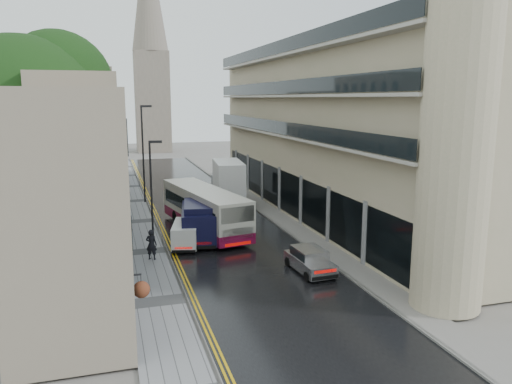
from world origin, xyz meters
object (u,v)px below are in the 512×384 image
white_van (173,240)px  lamp_post_near (152,199)px  lamp_post_far (143,155)px  silver_hatchback (308,269)px  tree_far (53,141)px  cream_bus (206,221)px  navy_van (183,228)px  white_lorry (218,186)px  tree_near (25,146)px  pedestrian (151,245)px

white_van → lamp_post_near: size_ratio=0.52×
white_van → lamp_post_far: lamp_post_far is taller
silver_hatchback → white_van: (-6.32, 7.18, 0.13)m
tree_far → cream_bus: size_ratio=1.08×
navy_van → cream_bus: bearing=38.7°
white_lorry → white_van: size_ratio=2.13×
tree_far → white_van: bearing=-60.7°
lamp_post_near → lamp_post_far: 16.45m
lamp_post_far → silver_hatchback: bearing=-77.6°
lamp_post_near → white_van: bearing=16.7°
tree_near → white_van: 10.40m
tree_near → silver_hatchback: tree_near is taller
white_lorry → silver_hatchback: (0.77, -18.97, -1.35)m
white_lorry → pedestrian: (-6.98, -13.07, -1.03)m
lamp_post_near → tree_near: bearing=175.7°
pedestrian → lamp_post_near: size_ratio=0.26×
tree_far → pedestrian: 17.68m
white_lorry → tree_far: bearing=175.7°
navy_van → silver_hatchback: bearing=-45.3°
cream_bus → pedestrian: size_ratio=6.15×
cream_bus → lamp_post_near: size_ratio=1.62×
white_van → tree_near: bearing=-175.5°
cream_bus → white_van: cream_bus is taller
cream_bus → white_lorry: size_ratio=1.46×
tree_near → pedestrian: size_ratio=7.43×
tree_near → silver_hatchback: bearing=-30.0°
white_van → lamp_post_far: size_ratio=0.41×
white_van → pedestrian: pedestrian is taller
white_lorry → silver_hatchback: 19.03m
cream_bus → pedestrian: cream_bus is taller
tree_near → lamp_post_far: bearing=62.4°
navy_van → lamp_post_near: 3.09m
tree_near → silver_hatchback: (14.65, -8.46, -6.22)m
white_van → navy_van: (0.78, 0.56, 0.58)m
lamp_post_near → lamp_post_far: (0.69, 16.41, 0.94)m
white_van → navy_van: 1.12m
white_van → pedestrian: size_ratio=1.98×
white_van → navy_van: bearing=48.9°
tree_far → white_van: tree_far is taller
silver_hatchback → lamp_post_near: size_ratio=0.53×
tree_far → white_van: (8.03, -14.28, -5.37)m
white_lorry → lamp_post_near: size_ratio=1.11×
tree_far → navy_van: bearing=-57.3°
silver_hatchback → lamp_post_far: lamp_post_far is taller
white_van → silver_hatchback: bearing=-35.4°
silver_hatchback → pedestrian: (-7.75, 5.90, 0.33)m
tree_near → lamp_post_near: bearing=-11.8°
tree_far → silver_hatchback: 26.40m
white_lorry → lamp_post_far: 7.93m
navy_van → lamp_post_near: lamp_post_near is taller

